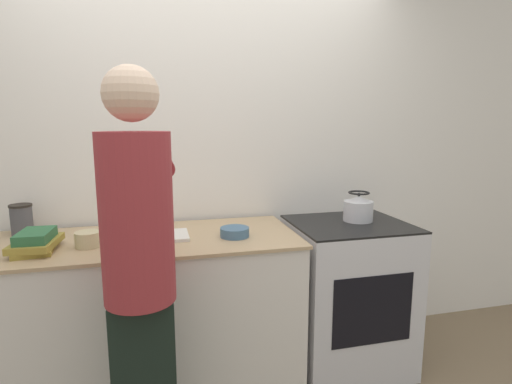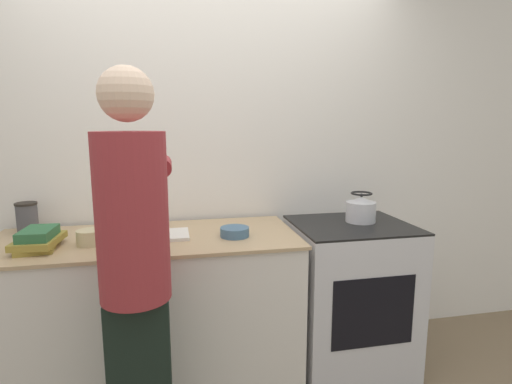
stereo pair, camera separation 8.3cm
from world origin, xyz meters
name	(u,v)px [view 2 (the right image)]	position (x,y,z in m)	size (l,w,h in m)	color
wall_back	(205,159)	(0.00, 0.75, 1.30)	(8.00, 0.05, 2.60)	white
counter	(150,314)	(-0.36, 0.34, 0.45)	(1.67, 0.71, 0.91)	silver
oven	(349,296)	(0.84, 0.31, 0.47)	(0.69, 0.62, 0.93)	silver
person	(135,262)	(-0.37, -0.23, 0.97)	(0.32, 0.57, 1.75)	black
cutting_board	(155,236)	(-0.32, 0.33, 0.92)	(0.37, 0.23, 0.02)	silver
knife	(147,233)	(-0.36, 0.36, 0.93)	(0.20, 0.08, 0.01)	silver
kettle	(361,209)	(0.92, 0.35, 1.01)	(0.18, 0.18, 0.18)	silver
bowl_prep	(89,237)	(-0.64, 0.26, 0.95)	(0.13, 0.13, 0.08)	#C6B789
bowl_mixing	(235,232)	(0.12, 0.26, 0.93)	(0.16, 0.16, 0.05)	#426684
canister_jar	(27,217)	(-1.04, 0.60, 1.00)	(0.12, 0.12, 0.17)	#4C4C51
book_stack	(38,240)	(-0.88, 0.24, 0.96)	(0.21, 0.29, 0.10)	olive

